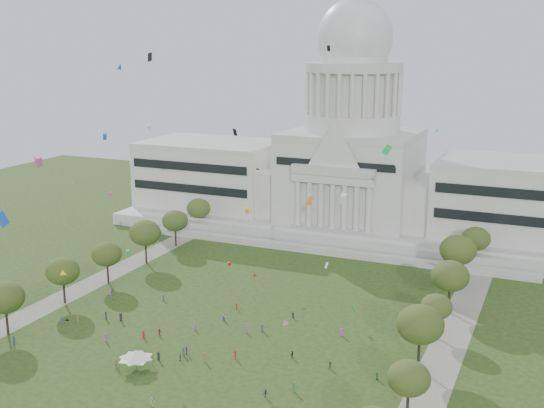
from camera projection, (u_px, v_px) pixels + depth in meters
The scene contains 29 objects.
ground at pixel (184, 365), 139.11m from camera, with size 400.00×400.00×0.00m, color #2B4215.
capitol at pixel (351, 166), 235.18m from camera, with size 160.00×64.50×91.30m.
path_left at pixel (88, 285), 184.48m from camera, with size 8.00×160.00×0.04m, color gray.
path_right at pixel (448, 347), 147.23m from camera, with size 8.00×160.00×0.04m, color gray.
row_tree_l_1 at pixel (5, 297), 151.48m from camera, with size 8.86×8.86×12.59m.
row_tree_r_1 at pixel (409, 378), 117.83m from camera, with size 7.58×7.58×10.78m.
row_tree_l_2 at pixel (63, 271), 170.03m from camera, with size 8.42×8.42×11.97m.
row_tree_r_2 at pixel (420, 324), 135.27m from camera, with size 9.55×9.55×13.58m.
row_tree_l_3 at pixel (107, 254), 184.54m from camera, with size 8.12×8.12×11.55m.
row_tree_r_3 at pixel (436, 307), 150.98m from camera, with size 7.01×7.01×9.98m.
row_tree_l_4 at pixel (145, 233), 200.76m from camera, with size 9.29×9.29×13.21m.
row_tree_r_4 at pixel (450, 276), 164.19m from camera, with size 9.19×9.19×13.06m.
row_tree_l_5 at pixel (175, 221), 218.00m from camera, with size 8.33×8.33×11.85m.
row_tree_r_5 at pixel (458, 250), 182.51m from camera, with size 9.82×9.82×13.96m.
row_tree_l_6 at pixel (199, 208), 234.84m from camera, with size 8.19×8.19×11.64m.
row_tree_r_6 at pixel (476, 239), 197.87m from camera, with size 8.42×8.42×11.97m.
event_tent at pixel (136, 354), 137.01m from camera, with size 8.54×8.54×4.01m.
person_0 at pixel (377, 376), 133.02m from camera, with size 0.76×0.49×1.55m, color #33723F.
person_2 at pixel (330, 365), 137.26m from camera, with size 0.83×0.51×1.71m, color #33723F.
person_3 at pixel (235, 355), 141.54m from camera, with size 1.20×0.62×1.86m, color #B21E1E.
person_4 at pixel (180, 357), 140.85m from camera, with size 0.92×0.50×1.57m, color #4C4C51.
person_5 at pixel (187, 350), 143.83m from camera, with size 1.63×0.64×1.76m, color #994C8C.
person_7 at pixel (116, 363), 138.15m from camera, with size 0.67×0.49×1.84m, color olive.
person_8 at pixel (159, 332), 152.93m from camera, with size 0.81×0.50×1.66m, color #B21E1E.
person_9 at pixel (265, 393), 126.39m from camera, with size 1.03×0.53×1.60m, color #26262B.
person_10 at pixel (292, 355), 141.93m from camera, with size 0.98×0.54×1.67m, color #26262B.
person_11 at pixel (152, 401), 123.46m from camera, with size 1.61×0.64×1.74m, color silver.
distant_crowd at pixel (167, 328), 154.73m from camera, with size 64.63×38.44×1.95m.
kite_swarm at pixel (201, 195), 140.64m from camera, with size 84.74×110.20×60.73m.
Camera 1 is at (67.36, -109.81, 64.53)m, focal length 45.00 mm.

